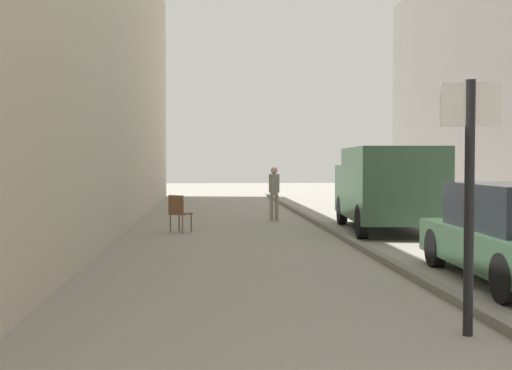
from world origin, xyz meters
name	(u,v)px	position (x,y,z in m)	size (l,w,h in m)	color
ground_plane	(281,247)	(0.00, 12.00, 0.00)	(80.00, 80.00, 0.00)	gray
building_facade_left	(44,7)	(-4.77, 12.00, 4.87)	(2.33, 40.00, 9.74)	#BCB29E
kerb_strip	(355,243)	(1.58, 12.00, 0.06)	(0.16, 40.00, 0.12)	slate
pedestrian_main_foreground	(274,190)	(0.47, 17.79, 0.93)	(0.32, 0.21, 1.61)	gray
delivery_van	(387,186)	(3.05, 14.84, 1.16)	(2.38, 5.08, 2.12)	#335138
street_sign_post	(469,184)	(1.13, 5.05, 1.55)	(0.60, 0.11, 2.60)	black
cafe_chair_near_window	(179,211)	(-2.23, 14.89, 0.55)	(0.61, 0.61, 0.94)	brown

